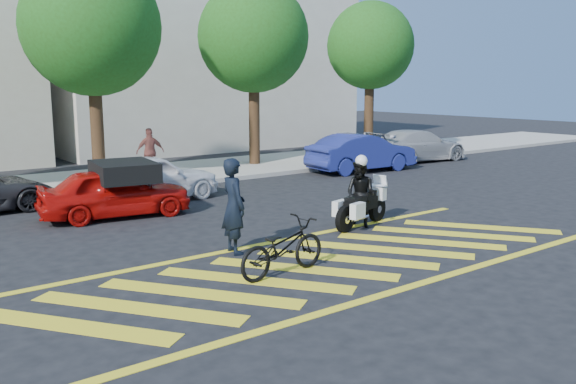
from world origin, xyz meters
TOP-DOWN VIEW (x-y plane):
  - ground at (0.00, 0.00)m, footprint 90.00×90.00m
  - sidewalk at (0.00, 12.00)m, footprint 60.00×5.00m
  - crosswalk at (-0.04, 0.00)m, footprint 12.33×4.00m
  - building_right at (9.00, 21.00)m, footprint 16.00×8.00m
  - tree_center at (0.13, 12.06)m, footprint 4.60×4.60m
  - tree_right at (6.63, 12.06)m, footprint 4.40×4.40m
  - tree_far_right at (13.13, 12.06)m, footprint 4.00×4.00m
  - officer_bike at (-1.03, 1.71)m, footprint 0.56×0.77m
  - bicycle at (-1.10, -0.03)m, footprint 2.00×0.86m
  - police_motorcycle at (2.63, 1.78)m, footprint 2.07×0.92m
  - officer_moto at (2.61, 1.79)m, footprint 0.79×0.91m
  - red_convertible at (-1.65, 6.44)m, footprint 3.99×2.06m
  - parked_mid_right at (-0.09, 7.80)m, footprint 4.29×2.03m
  - parked_right at (9.14, 8.47)m, footprint 4.56×1.89m
  - parked_far_right at (13.26, 9.20)m, footprint 4.94×2.31m
  - pedestrian_right at (1.74, 11.63)m, footprint 1.05×0.60m

SIDE VIEW (x-z plane):
  - ground at x=0.00m, z-range 0.00..0.00m
  - crosswalk at x=-0.04m, z-range 0.00..0.01m
  - sidewalk at x=0.00m, z-range 0.00..0.15m
  - police_motorcycle at x=2.63m, z-range 0.04..0.97m
  - bicycle at x=-1.10m, z-range 0.00..1.02m
  - red_convertible at x=-1.65m, z-range 0.00..1.30m
  - parked_far_right at x=13.26m, z-range 0.00..1.39m
  - parked_mid_right at x=-0.09m, z-range 0.00..1.42m
  - parked_right at x=9.14m, z-range 0.00..1.47m
  - officer_moto at x=2.61m, z-range 0.00..1.62m
  - officer_bike at x=-1.03m, z-range 0.00..1.96m
  - pedestrian_right at x=1.74m, z-range 0.15..1.84m
  - tree_far_right at x=13.13m, z-range 1.39..8.49m
  - tree_right at x=6.63m, z-range 1.34..8.75m
  - tree_center at x=0.13m, z-range 1.31..8.88m
  - building_right at x=9.00m, z-range 0.00..11.00m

